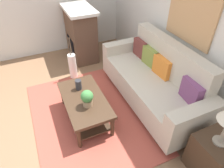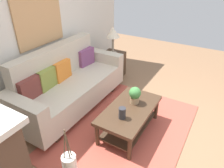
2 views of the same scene
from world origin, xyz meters
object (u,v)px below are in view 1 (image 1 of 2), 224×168
object	(u,v)px
framed_painting	(192,12)
tabletop_vase	(78,85)
throw_pillow_olive	(151,57)
floor_vase	(73,66)
throw_pillow_maroon	(141,49)
fireplace	(81,33)
throw_pillow_orange	(162,67)
potted_plant_tabletop	(87,98)
coffee_table	(85,104)
side_table	(212,156)
couch	(154,81)
throw_pillow_plum	(191,92)

from	to	relation	value
framed_painting	tabletop_vase	bearing A→B (deg)	-100.69
throw_pillow_olive	floor_vase	world-z (taller)	throw_pillow_olive
throw_pillow_maroon	fireplace	distance (m)	1.53
throw_pillow_orange	potted_plant_tabletop	world-z (taller)	throw_pillow_orange
throw_pillow_olive	tabletop_vase	size ratio (longest dim) A/B	2.18
coffee_table	side_table	xyz separation A→B (m)	(1.46, 1.14, -0.03)
throw_pillow_orange	floor_vase	distance (m)	1.79
framed_painting	couch	bearing A→B (deg)	-90.00
throw_pillow_maroon	throw_pillow_olive	xyz separation A→B (m)	(0.34, 0.00, 0.00)
couch	throw_pillow_olive	world-z (taller)	couch
potted_plant_tabletop	fireplace	bearing A→B (deg)	165.42
throw_pillow_orange	potted_plant_tabletop	distance (m)	1.33
throw_pillow_orange	tabletop_vase	xyz separation A→B (m)	(-0.32, -1.33, -0.17)
throw_pillow_olive	throw_pillow_plum	bearing A→B (deg)	0.00
coffee_table	framed_painting	size ratio (longest dim) A/B	1.18
fireplace	throw_pillow_orange	bearing A→B (deg)	21.22
tabletop_vase	side_table	xyz separation A→B (m)	(1.71, 1.14, -0.23)
throw_pillow_plum	side_table	size ratio (longest dim) A/B	0.64
throw_pillow_maroon	potted_plant_tabletop	world-z (taller)	throw_pillow_maroon
throw_pillow_olive	framed_painting	xyz separation A→B (m)	(0.34, 0.34, 0.83)
throw_pillow_plum	potted_plant_tabletop	bearing A→B (deg)	-113.73
potted_plant_tabletop	fireplace	distance (m)	2.17
coffee_table	floor_vase	world-z (taller)	floor_vase
floor_vase	framed_painting	xyz separation A→B (m)	(1.25, 1.54, 1.25)
couch	potted_plant_tabletop	xyz separation A→B (m)	(0.10, -1.20, 0.14)
framed_painting	throw_pillow_maroon	bearing A→B (deg)	-153.40
floor_vase	framed_painting	distance (m)	2.35
couch	tabletop_vase	world-z (taller)	couch
throw_pillow_plum	potted_plant_tabletop	distance (m)	1.45
throw_pillow_maroon	tabletop_vase	world-z (taller)	throw_pillow_maroon
coffee_table	side_table	distance (m)	1.85
couch	throw_pillow_maroon	bearing A→B (deg)	169.52
throw_pillow_olive	throw_pillow_orange	world-z (taller)	same
fireplace	framed_painting	bearing A→B (deg)	29.19
couch	tabletop_vase	xyz separation A→B (m)	(-0.32, -1.21, 0.08)
throw_pillow_plum	framed_painting	size ratio (longest dim) A/B	0.39
throw_pillow_olive	potted_plant_tabletop	size ratio (longest dim) A/B	1.37
couch	throw_pillow_maroon	distance (m)	0.74
throw_pillow_maroon	floor_vase	xyz separation A→B (m)	(-0.57, -1.20, -0.42)
throw_pillow_maroon	framed_painting	xyz separation A→B (m)	(0.68, 0.34, 0.83)
fireplace	floor_vase	distance (m)	0.92
coffee_table	throw_pillow_plum	bearing A→B (deg)	60.62
throw_pillow_maroon	potted_plant_tabletop	bearing A→B (deg)	-59.47
throw_pillow_maroon	side_table	world-z (taller)	throw_pillow_maroon
throw_pillow_orange	side_table	size ratio (longest dim) A/B	0.64
side_table	fireplace	bearing A→B (deg)	-170.21
couch	throw_pillow_olive	size ratio (longest dim) A/B	6.09
potted_plant_tabletop	side_table	distance (m)	1.75
potted_plant_tabletop	tabletop_vase	bearing A→B (deg)	-178.62
throw_pillow_olive	fireplace	xyz separation A→B (m)	(-1.66, -0.78, -0.09)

